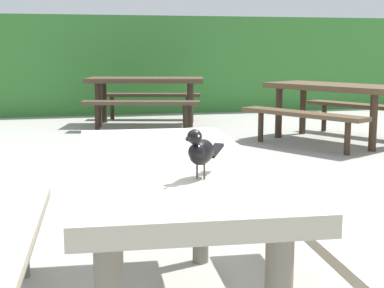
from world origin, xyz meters
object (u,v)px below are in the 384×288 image
bird_grackle (200,151)px  picnic_table_mid_right (145,90)px  picnic_table_mid_left (335,99)px  picnic_table_foreground (168,201)px

bird_grackle → picnic_table_mid_right: bearing=83.2°
picnic_table_mid_left → picnic_table_foreground: bearing=-124.3°
picnic_table_foreground → picnic_table_mid_right: same height
picnic_table_foreground → bird_grackle: bearing=-84.5°
picnic_table_foreground → bird_grackle: size_ratio=7.64×
picnic_table_mid_right → picnic_table_foreground: bearing=-97.6°
bird_grackle → picnic_table_foreground: bearing=95.5°
picnic_table_foreground → picnic_table_mid_left: bearing=55.7°
picnic_table_mid_left → picnic_table_mid_right: bearing=134.2°
bird_grackle → picnic_table_mid_right: 7.06m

